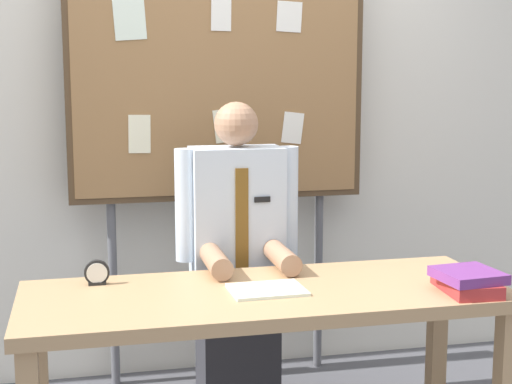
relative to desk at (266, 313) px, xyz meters
name	(u,v)px	position (x,y,z in m)	size (l,w,h in m)	color
back_wall	(212,112)	(0.00, 1.17, 0.70)	(6.40, 0.08, 2.70)	silver
desk	(266,313)	(0.00, 0.00, 0.00)	(1.83, 0.68, 0.74)	tan
person	(237,273)	(0.00, 0.53, 0.01)	(0.55, 0.56, 1.43)	#2D2D33
bulletin_board	(218,79)	(0.00, 0.97, 0.87)	(1.45, 0.09, 2.16)	#4C3823
book_stack	(467,281)	(0.73, -0.20, 0.13)	(0.23, 0.29, 0.09)	#B22D2D
open_notebook	(268,290)	(0.00, -0.02, 0.10)	(0.28, 0.21, 0.01)	silver
desk_clock	(97,274)	(-0.62, 0.22, 0.13)	(0.10, 0.04, 0.10)	black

